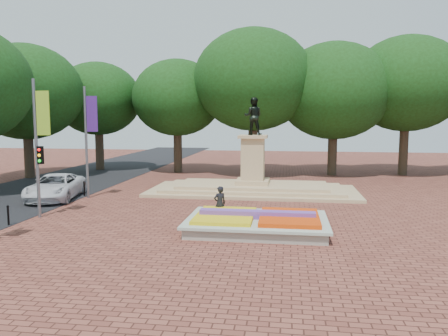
% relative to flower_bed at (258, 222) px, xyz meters
% --- Properties ---
extents(ground, '(90.00, 90.00, 0.00)m').
position_rel_flower_bed_xyz_m(ground, '(-1.03, 2.00, -0.38)').
color(ground, brown).
rests_on(ground, ground).
extents(asphalt_street, '(9.00, 90.00, 0.02)m').
position_rel_flower_bed_xyz_m(asphalt_street, '(-16.03, 7.00, -0.37)').
color(asphalt_street, black).
rests_on(asphalt_street, ground).
extents(flower_bed, '(6.30, 4.30, 0.91)m').
position_rel_flower_bed_xyz_m(flower_bed, '(0.00, 0.00, 0.00)').
color(flower_bed, gray).
rests_on(flower_bed, ground).
extents(monument, '(14.00, 6.00, 6.40)m').
position_rel_flower_bed_xyz_m(monument, '(-1.03, 10.00, 0.50)').
color(monument, tan).
rests_on(monument, ground).
extents(tree_row_back, '(44.80, 8.80, 10.43)m').
position_rel_flower_bed_xyz_m(tree_row_back, '(1.31, 20.00, 6.29)').
color(tree_row_back, '#35291D').
rests_on(tree_row_back, ground).
extents(banner_poles, '(0.88, 11.17, 7.00)m').
position_rel_flower_bed_xyz_m(banner_poles, '(-11.10, 0.69, 3.50)').
color(banner_poles, slate).
rests_on(banner_poles, ground).
extents(bollard_row, '(0.12, 13.12, 0.98)m').
position_rel_flower_bed_xyz_m(bollard_row, '(-11.73, 0.50, 0.15)').
color(bollard_row, black).
rests_on(bollard_row, ground).
extents(van, '(3.63, 5.98, 1.55)m').
position_rel_flower_bed_xyz_m(van, '(-13.03, 5.78, 0.40)').
color(van, silver).
rests_on(van, ground).
extents(pedestrian, '(0.75, 0.69, 1.73)m').
position_rel_flower_bed_xyz_m(pedestrian, '(-1.98, 1.61, 0.49)').
color(pedestrian, black).
rests_on(pedestrian, ground).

